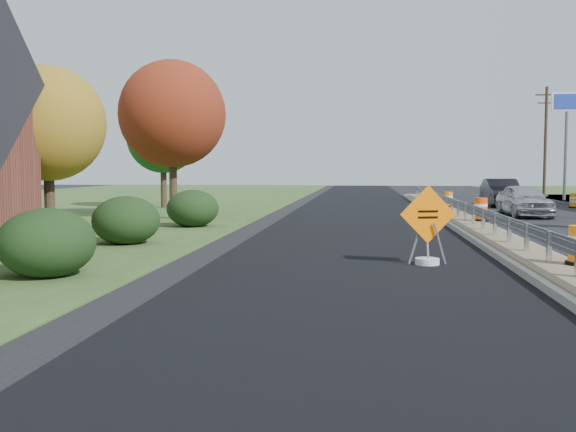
# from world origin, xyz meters

# --- Properties ---
(ground) EXTENTS (140.00, 140.00, 0.00)m
(ground) POSITION_xyz_m (0.00, 0.00, 0.00)
(ground) COLOR black
(ground) RESTS_ON ground
(milled_overlay) EXTENTS (7.20, 120.00, 0.01)m
(milled_overlay) POSITION_xyz_m (-4.40, 10.00, 0.01)
(milled_overlay) COLOR black
(milled_overlay) RESTS_ON ground
(median) EXTENTS (1.60, 55.00, 0.23)m
(median) POSITION_xyz_m (0.00, 8.00, 0.11)
(median) COLOR gray
(median) RESTS_ON ground
(guardrail) EXTENTS (0.10, 46.15, 0.72)m
(guardrail) POSITION_xyz_m (0.00, 9.00, 0.73)
(guardrail) COLOR silver
(guardrail) RESTS_ON median
(pylon_sign_north) EXTENTS (2.20, 0.30, 7.90)m
(pylon_sign_north) POSITION_xyz_m (10.50, 30.00, 6.48)
(pylon_sign_north) COLOR slate
(pylon_sign_north) RESTS_ON ground
(utility_pole_north) EXTENTS (1.90, 0.26, 9.40)m
(utility_pole_north) POSITION_xyz_m (11.50, 39.00, 4.93)
(utility_pole_north) COLOR #473523
(utility_pole_north) RESTS_ON ground
(hedge_south) EXTENTS (2.09, 2.09, 1.52)m
(hedge_south) POSITION_xyz_m (-11.00, -6.00, 0.76)
(hedge_south) COLOR black
(hedge_south) RESTS_ON ground
(hedge_mid) EXTENTS (2.09, 2.09, 1.52)m
(hedge_mid) POSITION_xyz_m (-11.50, 0.00, 0.76)
(hedge_mid) COLOR black
(hedge_mid) RESTS_ON ground
(hedge_north) EXTENTS (2.09, 2.09, 1.52)m
(hedge_north) POSITION_xyz_m (-11.00, 6.00, 0.76)
(hedge_north) COLOR black
(hedge_north) RESTS_ON ground
(tree_near_yellow) EXTENTS (3.96, 3.96, 5.88)m
(tree_near_yellow) POSITION_xyz_m (-15.00, 2.00, 3.89)
(tree_near_yellow) COLOR #473523
(tree_near_yellow) RESTS_ON ground
(tree_near_red) EXTENTS (4.95, 4.95, 7.35)m
(tree_near_red) POSITION_xyz_m (-13.00, 10.00, 4.86)
(tree_near_red) COLOR #473523
(tree_near_red) RESTS_ON ground
(tree_near_back) EXTENTS (4.29, 4.29, 6.37)m
(tree_near_back) POSITION_xyz_m (-16.00, 18.00, 4.21)
(tree_near_back) COLOR #473523
(tree_near_back) RESTS_ON ground
(caution_sign) EXTENTS (1.37, 0.59, 1.95)m
(caution_sign) POSITION_xyz_m (-2.64, -3.23, 0.50)
(caution_sign) COLOR white
(caution_sign) RESTS_ON ground
(barrel_median_mid) EXTENTS (0.64, 0.64, 0.94)m
(barrel_median_mid) POSITION_xyz_m (0.55, 7.59, 0.68)
(barrel_median_mid) COLOR black
(barrel_median_mid) RESTS_ON median
(barrel_median_far) EXTENTS (0.57, 0.57, 0.83)m
(barrel_median_far) POSITION_xyz_m (0.55, 17.43, 0.63)
(barrel_median_far) COLOR black
(barrel_median_far) RESTS_ON median
(barrel_shoulder_mid) EXTENTS (0.60, 0.60, 0.88)m
(barrel_shoulder_mid) POSITION_xyz_m (8.40, 21.08, 0.42)
(barrel_shoulder_mid) COLOR black
(barrel_shoulder_mid) RESTS_ON ground
(barrel_shoulder_far) EXTENTS (0.67, 0.67, 0.98)m
(barrel_shoulder_far) POSITION_xyz_m (7.00, 31.59, 0.47)
(barrel_shoulder_far) COLOR black
(barrel_shoulder_far) RESTS_ON ground
(car_silver) EXTENTS (2.11, 4.82, 1.61)m
(car_silver) POSITION_xyz_m (3.68, 13.53, 0.81)
(car_silver) COLOR #B7B8BC
(car_silver) RESTS_ON ground
(car_dark_mid) EXTENTS (1.88, 5.24, 1.72)m
(car_dark_mid) POSITION_xyz_m (4.35, 22.07, 0.86)
(car_dark_mid) COLOR black
(car_dark_mid) RESTS_ON ground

